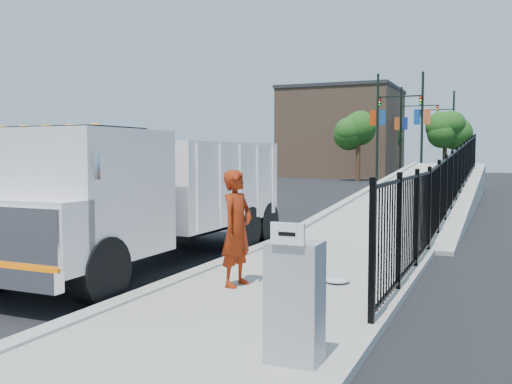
% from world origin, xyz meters
% --- Properties ---
extents(ground, '(120.00, 120.00, 0.00)m').
position_xyz_m(ground, '(0.00, 0.00, 0.00)').
color(ground, black).
rests_on(ground, ground).
extents(sidewalk, '(3.55, 12.00, 0.12)m').
position_xyz_m(sidewalk, '(1.93, -2.00, 0.06)').
color(sidewalk, '#9E998E').
rests_on(sidewalk, ground).
extents(curb, '(0.30, 12.00, 0.16)m').
position_xyz_m(curb, '(0.00, -2.00, 0.08)').
color(curb, '#ADAAA3').
rests_on(curb, ground).
extents(ramp, '(3.95, 24.06, 3.19)m').
position_xyz_m(ramp, '(2.12, 16.00, 0.00)').
color(ramp, '#9E998E').
rests_on(ramp, ground).
extents(iron_fence, '(0.10, 28.00, 1.80)m').
position_xyz_m(iron_fence, '(3.55, 12.00, 0.90)').
color(iron_fence, black).
rests_on(iron_fence, ground).
extents(truck, '(2.66, 7.91, 2.70)m').
position_xyz_m(truck, '(-1.48, 0.41, 1.52)').
color(truck, black).
rests_on(truck, ground).
extents(worker, '(0.54, 0.74, 1.88)m').
position_xyz_m(worker, '(1.12, -0.83, 1.06)').
color(worker, maroon).
rests_on(worker, sidewalk).
extents(utility_cabinet, '(0.55, 0.40, 1.25)m').
position_xyz_m(utility_cabinet, '(3.10, -3.63, 0.75)').
color(utility_cabinet, gray).
rests_on(utility_cabinet, sidewalk).
extents(arrow_sign, '(0.35, 0.04, 0.22)m').
position_xyz_m(arrow_sign, '(3.10, -3.85, 1.48)').
color(arrow_sign, white).
rests_on(arrow_sign, utility_cabinet).
extents(debris, '(0.43, 0.43, 0.11)m').
position_xyz_m(debris, '(2.56, -0.01, 0.17)').
color(debris, silver).
rests_on(debris, sidewalk).
extents(light_pole_0, '(3.78, 0.22, 8.00)m').
position_xyz_m(light_pole_0, '(-3.17, 33.01, 4.36)').
color(light_pole_0, black).
rests_on(light_pole_0, ground).
extents(light_pole_1, '(3.78, 0.22, 8.00)m').
position_xyz_m(light_pole_1, '(-0.64, 33.20, 4.36)').
color(light_pole_1, black).
rests_on(light_pole_1, ground).
extents(light_pole_2, '(3.78, 0.22, 8.00)m').
position_xyz_m(light_pole_2, '(-2.96, 42.26, 4.36)').
color(light_pole_2, black).
rests_on(light_pole_2, ground).
extents(light_pole_3, '(3.78, 0.22, 8.00)m').
position_xyz_m(light_pole_3, '(0.39, 47.50, 4.36)').
color(light_pole_3, black).
rests_on(light_pole_3, ground).
extents(tree_0, '(2.74, 2.74, 5.37)m').
position_xyz_m(tree_0, '(-5.38, 35.13, 3.95)').
color(tree_0, '#382314').
rests_on(tree_0, ground).
extents(tree_1, '(2.50, 2.50, 5.25)m').
position_xyz_m(tree_1, '(0.63, 40.22, 3.94)').
color(tree_1, '#382314').
rests_on(tree_1, ground).
extents(tree_2, '(2.72, 2.72, 5.36)m').
position_xyz_m(tree_2, '(-5.18, 46.74, 3.95)').
color(tree_2, '#382314').
rests_on(tree_2, ground).
extents(building, '(10.00, 10.00, 8.00)m').
position_xyz_m(building, '(-9.00, 44.00, 4.00)').
color(building, '#8C664C').
rests_on(building, ground).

